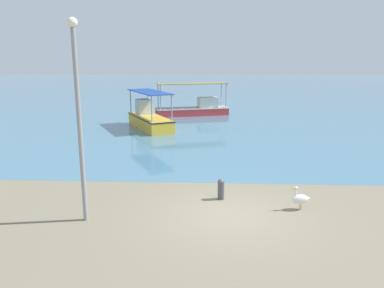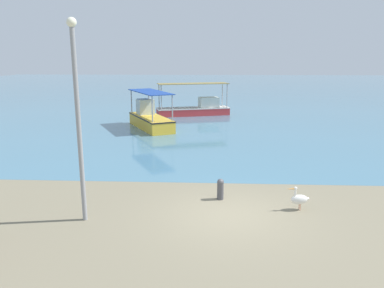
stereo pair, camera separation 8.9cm
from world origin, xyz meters
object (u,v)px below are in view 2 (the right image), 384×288
(mooring_bollard, at_px, (220,188))
(fishing_boat_far_left, at_px, (196,108))
(pelican, at_px, (299,199))
(lamp_post, at_px, (78,112))
(fishing_boat_near_left, at_px, (150,118))

(mooring_bollard, bearing_deg, fishing_boat_far_left, 94.94)
(fishing_boat_far_left, height_order, pelican, fishing_boat_far_left)
(lamp_post, bearing_deg, mooring_bollard, 24.55)
(mooring_bollard, bearing_deg, pelican, -17.59)
(pelican, bearing_deg, fishing_boat_far_left, 101.80)
(fishing_boat_near_left, relative_size, pelican, 6.75)
(fishing_boat_near_left, relative_size, mooring_bollard, 7.26)
(fishing_boat_far_left, bearing_deg, fishing_boat_near_left, -115.67)
(fishing_boat_far_left, relative_size, lamp_post, 1.07)
(pelican, xyz_separation_m, lamp_post, (-6.73, -1.11, 2.95))
(fishing_boat_far_left, xyz_separation_m, mooring_bollard, (1.67, -19.38, -0.21))
(fishing_boat_far_left, distance_m, lamp_post, 21.62)
(pelican, bearing_deg, mooring_bollard, 162.41)
(lamp_post, bearing_deg, fishing_boat_near_left, 91.59)
(pelican, distance_m, mooring_bollard, 2.67)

